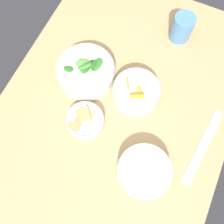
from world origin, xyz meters
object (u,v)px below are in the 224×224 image
bowl_cookies (85,120)px  cup (182,28)px  bowl_carrots (136,92)px  bowl_greens (86,72)px  ruler (203,146)px  bowl_beans_hotdog (144,172)px

bowl_cookies → cup: 0.48m
bowl_carrots → cup: (-0.29, 0.06, 0.02)m
bowl_carrots → bowl_greens: bearing=-89.1°
bowl_carrots → bowl_greens: size_ratio=0.79×
ruler → bowl_cookies: bearing=-77.5°
bowl_carrots → bowl_beans_hotdog: bowl_carrots is taller
bowl_carrots → bowl_beans_hotdog: (0.23, 0.12, -0.01)m
bowl_greens → ruler: bowl_greens is taller
bowl_carrots → bowl_greens: (0.00, -0.19, 0.00)m
bowl_beans_hotdog → cup: cup is taller
bowl_beans_hotdog → ruler: 0.21m
bowl_greens → bowl_beans_hotdog: bearing=53.6°
bowl_beans_hotdog → bowl_greens: bearing=-126.4°
ruler → bowl_beans_hotdog: bearing=-42.9°
bowl_greens → bowl_cookies: 0.17m
bowl_beans_hotdog → bowl_cookies: bearing=-106.9°
bowl_carrots → ruler: 0.28m
ruler → bowl_greens: bearing=-98.9°
bowl_greens → bowl_cookies: bearing=25.1°
bowl_carrots → cup: 0.30m
bowl_greens → ruler: (0.07, 0.45, -0.03)m
bowl_greens → ruler: size_ratio=0.72×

